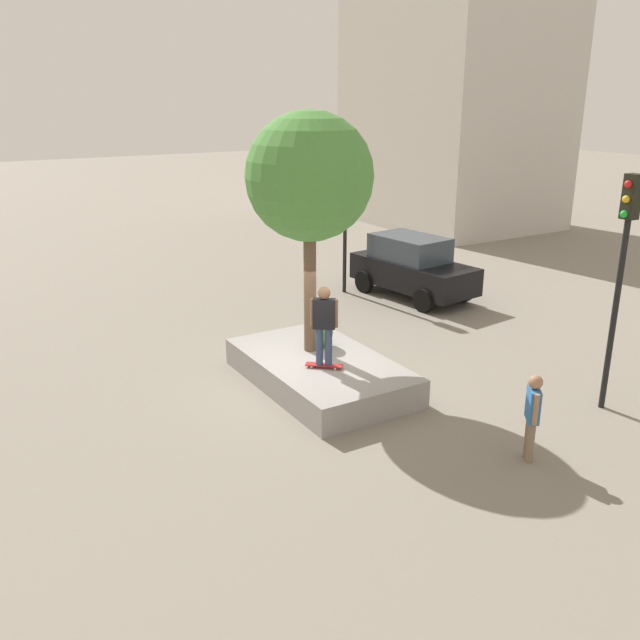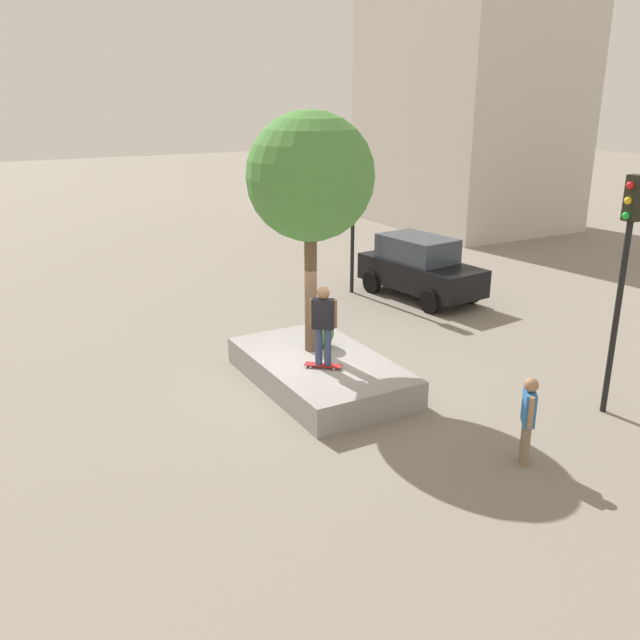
# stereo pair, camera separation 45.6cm
# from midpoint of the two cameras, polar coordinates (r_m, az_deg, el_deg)

# --- Properties ---
(ground_plane) EXTENTS (120.00, 120.00, 0.00)m
(ground_plane) POSITION_cam_midpoint_polar(r_m,az_deg,el_deg) (15.16, 0.11, -5.65)
(ground_plane) COLOR gray
(planter_ledge) EXTENTS (4.46, 2.61, 0.62)m
(planter_ledge) POSITION_cam_midpoint_polar(r_m,az_deg,el_deg) (15.19, 0.86, -4.33)
(planter_ledge) COLOR gray
(planter_ledge) RESTS_ON ground
(plaza_tree) EXTENTS (2.75, 2.75, 5.30)m
(plaza_tree) POSITION_cam_midpoint_polar(r_m,az_deg,el_deg) (14.63, 0.09, 11.87)
(plaza_tree) COLOR brown
(plaza_tree) RESTS_ON planter_ledge
(boxwood_shrub) EXTENTS (0.66, 0.66, 0.66)m
(boxwood_shrub) POSITION_cam_midpoint_polar(r_m,az_deg,el_deg) (15.66, 0.81, -1.10)
(boxwood_shrub) COLOR #3D7A33
(boxwood_shrub) RESTS_ON planter_ledge
(skateboard) EXTENTS (0.69, 0.74, 0.07)m
(skateboard) POSITION_cam_midpoint_polar(r_m,az_deg,el_deg) (14.56, 1.17, -3.83)
(skateboard) COLOR #A51E1E
(skateboard) RESTS_ON planter_ledge
(skateboarder) EXTENTS (0.44, 0.49, 1.74)m
(skateboarder) POSITION_cam_midpoint_polar(r_m,az_deg,el_deg) (14.20, 1.20, -0.03)
(skateboarder) COLOR navy
(skateboarder) RESTS_ON skateboard
(sedan_parked) EXTENTS (4.36, 2.35, 1.94)m
(sedan_parked) POSITION_cam_midpoint_polar(r_m,az_deg,el_deg) (21.72, 8.98, 4.40)
(sedan_parked) COLOR black
(sedan_parked) RESTS_ON ground
(traffic_light_corner) EXTENTS (0.29, 0.34, 4.79)m
(traffic_light_corner) POSITION_cam_midpoint_polar(r_m,az_deg,el_deg) (14.30, 25.10, 4.82)
(traffic_light_corner) COLOR black
(traffic_light_corner) RESTS_ON ground
(traffic_light_median) EXTENTS (0.37, 0.33, 4.69)m
(traffic_light_median) POSITION_cam_midpoint_polar(r_m,az_deg,el_deg) (21.64, 3.43, 10.48)
(traffic_light_median) COLOR black
(traffic_light_median) RESTS_ON ground
(bystander_watching) EXTENTS (0.46, 0.41, 1.62)m
(bystander_watching) POSITION_cam_midpoint_polar(r_m,az_deg,el_deg) (12.42, 18.12, -7.58)
(bystander_watching) COLOR #847056
(bystander_watching) RESTS_ON ground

